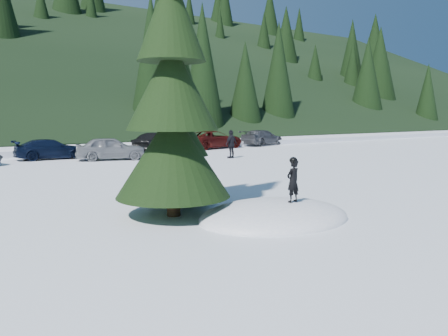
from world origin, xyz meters
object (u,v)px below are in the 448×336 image
child_skier (293,181)px  car_5 (162,143)px  car_4 (111,148)px  spruce_tall (172,97)px  car_6 (214,140)px  adult_0 (176,150)px  car_7 (262,138)px  spruce_short (181,138)px  car_3 (51,149)px  adult_1 (231,144)px

child_skier → car_5: 20.66m
car_4 → car_5: bearing=-50.3°
spruce_tall → car_6: bearing=55.0°
spruce_tall → adult_0: 12.94m
child_skier → car_6: size_ratio=0.22×
spruce_tall → child_skier: (2.51, -2.17, -2.26)m
car_5 → car_7: size_ratio=0.95×
adult_0 → car_6: adult_0 is taller
child_skier → car_4: (1.17, 17.89, -0.33)m
spruce_short → car_7: (18.56, 19.09, -1.39)m
spruce_short → child_skier: bearing=-67.0°
car_7 → spruce_tall: bearing=118.5°
car_3 → car_7: car_7 is taller
spruce_tall → car_6: 24.54m
car_4 → car_7: bearing=-57.5°
car_4 → car_7: size_ratio=0.88×
spruce_short → car_4: 14.64m
adult_1 → car_3: size_ratio=0.42×
spruce_tall → adult_1: 16.53m
spruce_tall → car_3: (0.66, 18.29, -2.68)m
child_skier → adult_0: (3.42, 13.40, -0.22)m
child_skier → adult_1: adult_1 is taller
car_6 → spruce_tall: bearing=135.8°
child_skier → car_4: 17.93m
spruce_short → car_4: spruce_short is taller
child_skier → car_7: size_ratio=0.24×
child_skier → spruce_short: bearing=-73.4°
child_skier → car_6: child_skier is taller
child_skier → car_5: bearing=-112.3°
adult_1 → car_7: size_ratio=0.38×
spruce_tall → car_4: spruce_tall is taller
spruce_tall → car_5: bearing=65.3°
adult_1 → car_4: 7.64m
car_3 → car_6: 13.44m
child_skier → car_7: child_skier is taller
child_skier → car_6: (11.48, 22.16, -0.32)m
spruce_short → car_5: spruce_short is taller
adult_0 → car_7: bearing=-61.5°
car_7 → car_3: bearing=78.8°
car_3 → car_7: (18.90, 2.20, 0.07)m
spruce_short → car_5: size_ratio=1.15×
child_skier → adult_1: bearing=-125.3°
spruce_tall → spruce_short: (1.00, 1.40, -1.22)m
car_3 → spruce_short: bearing=-179.2°
adult_0 → car_7: (13.63, 9.26, -0.13)m
child_skier → car_4: child_skier is taller
adult_1 → car_7: adult_1 is taller
car_4 → child_skier: bearing=-168.0°
spruce_short → adult_1: (9.59, 11.06, -1.19)m
spruce_tall → car_7: bearing=46.3°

